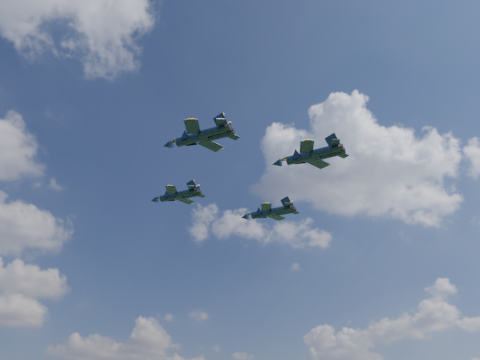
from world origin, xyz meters
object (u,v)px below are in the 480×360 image
object	(u,v)px
jet_left	(190,139)
jet_slot	(301,158)
jet_lead	(170,197)
jet_right	(263,214)

from	to	relation	value
jet_left	jet_slot	xyz separation A→B (m)	(23.98, -6.58, 0.65)
jet_lead	jet_left	size ratio (longest dim) A/B	0.88
jet_slot	jet_left	bearing A→B (deg)	136.69
jet_right	jet_left	bearing A→B (deg)	179.65
jet_right	jet_slot	xyz separation A→B (m)	(-8.19, -24.00, 2.89)
jet_left	jet_slot	distance (m)	24.87
jet_left	jet_right	distance (m)	36.65
jet_left	jet_slot	world-z (taller)	jet_slot
jet_lead	jet_slot	xyz separation A→B (m)	(15.32, -31.03, 1.77)
jet_right	jet_slot	size ratio (longest dim) A/B	0.93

